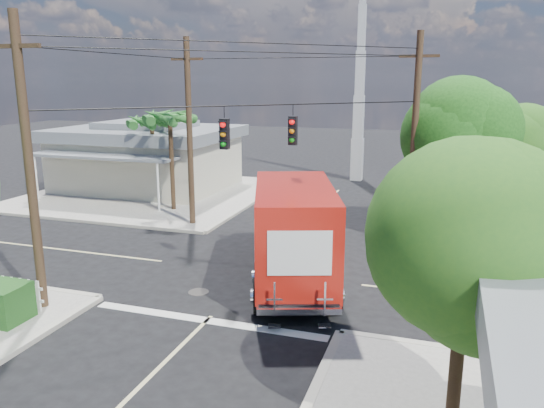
% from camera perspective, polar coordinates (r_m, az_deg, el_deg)
% --- Properties ---
extents(ground, '(120.00, 120.00, 0.00)m').
position_cam_1_polar(ground, '(20.12, -1.79, -7.36)').
color(ground, black).
rests_on(ground, ground).
extents(sidewalk_ne, '(14.12, 14.12, 0.14)m').
position_cam_1_polar(sidewalk_ne, '(29.74, 26.17, -1.77)').
color(sidewalk_ne, gray).
rests_on(sidewalk_ne, ground).
extents(sidewalk_nw, '(14.12, 14.12, 0.14)m').
position_cam_1_polar(sidewalk_nw, '(34.15, -12.80, 1.08)').
color(sidewalk_nw, gray).
rests_on(sidewalk_nw, ground).
extents(road_markings, '(32.00, 32.00, 0.01)m').
position_cam_1_polar(road_markings, '(18.83, -3.34, -8.84)').
color(road_markings, beige).
rests_on(road_markings, ground).
extents(building_nw, '(10.80, 10.20, 4.30)m').
position_cam_1_polar(building_nw, '(35.69, -13.23, 5.08)').
color(building_nw, beige).
rests_on(building_nw, sidewalk_nw).
extents(radio_tower, '(0.80, 0.80, 17.00)m').
position_cam_1_polar(radio_tower, '(38.18, 9.36, 10.93)').
color(radio_tower, silver).
rests_on(radio_tower, ground).
extents(tree_ne_front, '(4.21, 4.14, 6.66)m').
position_cam_1_polar(tree_ne_front, '(24.56, 19.99, 7.06)').
color(tree_ne_front, '#422D1C').
rests_on(tree_ne_front, sidewalk_ne).
extents(tree_ne_back, '(3.77, 3.66, 5.82)m').
position_cam_1_polar(tree_ne_back, '(27.00, 25.33, 5.84)').
color(tree_ne_back, '#422D1C').
rests_on(tree_ne_back, sidewalk_ne).
extents(tree_se, '(3.67, 3.54, 5.62)m').
position_cam_1_polar(tree_se, '(10.89, 20.32, -3.83)').
color(tree_se, '#422D1C').
rests_on(tree_se, sidewalk_se).
extents(palm_nw_front, '(3.01, 3.08, 5.59)m').
position_cam_1_polar(palm_nw_front, '(28.87, -10.93, 8.98)').
color(palm_nw_front, '#422D1C').
rests_on(palm_nw_front, sidewalk_nw).
extents(palm_nw_back, '(3.01, 3.08, 5.19)m').
position_cam_1_polar(palm_nw_back, '(31.19, -12.81, 8.51)').
color(palm_nw_back, '#422D1C').
rests_on(palm_nw_back, sidewalk_nw).
extents(utility_poles, '(12.00, 10.68, 9.00)m').
position_cam_1_polar(utility_poles, '(21.04, -4.47, 6.65)').
color(utility_poles, '#473321').
rests_on(utility_poles, ground).
extents(vending_boxes, '(1.90, 0.50, 1.10)m').
position_cam_1_polar(vending_boxes, '(24.72, 17.64, -2.36)').
color(vending_boxes, maroon).
rests_on(vending_boxes, sidewalk_ne).
extents(delivery_truck, '(4.98, 8.65, 3.60)m').
position_cam_1_polar(delivery_truck, '(18.87, 2.27, -2.92)').
color(delivery_truck, black).
rests_on(delivery_truck, ground).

